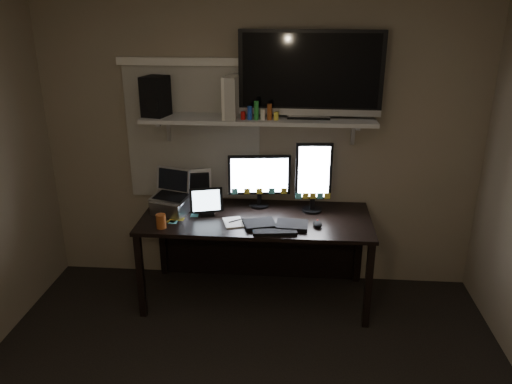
# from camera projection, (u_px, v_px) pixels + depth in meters

# --- Properties ---
(back_wall) EXTENTS (3.60, 0.00, 3.60)m
(back_wall) POSITION_uv_depth(u_px,v_px,m) (260.00, 141.00, 4.09)
(back_wall) COLOR #7C6F59
(back_wall) RESTS_ON floor
(window_blinds) EXTENTS (1.10, 0.02, 1.10)m
(window_blinds) POSITION_uv_depth(u_px,v_px,m) (193.00, 134.00, 4.10)
(window_blinds) COLOR #BAB5A7
(window_blinds) RESTS_ON back_wall
(desk) EXTENTS (1.80, 0.75, 0.73)m
(desk) POSITION_uv_depth(u_px,v_px,m) (257.00, 231.00, 4.10)
(desk) COLOR black
(desk) RESTS_ON floor
(wall_shelf) EXTENTS (1.80, 0.35, 0.03)m
(wall_shelf) POSITION_uv_depth(u_px,v_px,m) (258.00, 119.00, 3.85)
(wall_shelf) COLOR #B7B7B2
(wall_shelf) RESTS_ON back_wall
(monitor_landscape) EXTENTS (0.51, 0.11, 0.44)m
(monitor_landscape) POSITION_uv_depth(u_px,v_px,m) (259.00, 181.00, 4.06)
(monitor_landscape) COLOR black
(monitor_landscape) RESTS_ON desk
(monitor_portrait) EXTENTS (0.29, 0.08, 0.57)m
(monitor_portrait) POSITION_uv_depth(u_px,v_px,m) (313.00, 177.00, 3.94)
(monitor_portrait) COLOR black
(monitor_portrait) RESTS_ON desk
(keyboard) EXTENTS (0.51, 0.25, 0.03)m
(keyboard) POSITION_uv_depth(u_px,v_px,m) (276.00, 225.00, 3.75)
(keyboard) COLOR black
(keyboard) RESTS_ON desk
(mouse) EXTENTS (0.09, 0.12, 0.04)m
(mouse) POSITION_uv_depth(u_px,v_px,m) (317.00, 224.00, 3.75)
(mouse) COLOR black
(mouse) RESTS_ON desk
(notepad) EXTENTS (0.19, 0.23, 0.01)m
(notepad) POSITION_uv_depth(u_px,v_px,m) (233.00, 222.00, 3.81)
(notepad) COLOR white
(notepad) RESTS_ON desk
(tablet) EXTENTS (0.28, 0.17, 0.23)m
(tablet) POSITION_uv_depth(u_px,v_px,m) (207.00, 202.00, 3.92)
(tablet) COLOR black
(tablet) RESTS_ON desk
(file_sorter) EXTENTS (0.24, 0.15, 0.28)m
(file_sorter) POSITION_uv_depth(u_px,v_px,m) (196.00, 186.00, 4.17)
(file_sorter) COLOR black
(file_sorter) RESTS_ON desk
(laptop) EXTENTS (0.36, 0.32, 0.34)m
(laptop) POSITION_uv_depth(u_px,v_px,m) (171.00, 193.00, 3.94)
(laptop) COLOR #ADADB1
(laptop) RESTS_ON desk
(cup) EXTENTS (0.09, 0.09, 0.11)m
(cup) POSITION_uv_depth(u_px,v_px,m) (161.00, 221.00, 3.71)
(cup) COLOR #92451A
(cup) RESTS_ON desk
(sticky_notes) EXTENTS (0.28, 0.22, 0.00)m
(sticky_notes) POSITION_uv_depth(u_px,v_px,m) (191.00, 217.00, 3.91)
(sticky_notes) COLOR yellow
(sticky_notes) RESTS_ON desk
(tv) EXTENTS (1.09, 0.23, 0.65)m
(tv) POSITION_uv_depth(u_px,v_px,m) (310.00, 74.00, 3.74)
(tv) COLOR black
(tv) RESTS_ON wall_shelf
(game_console) EXTENTS (0.13, 0.28, 0.32)m
(game_console) POSITION_uv_depth(u_px,v_px,m) (232.00, 97.00, 3.79)
(game_console) COLOR silver
(game_console) RESTS_ON wall_shelf
(speaker) EXTENTS (0.21, 0.24, 0.31)m
(speaker) POSITION_uv_depth(u_px,v_px,m) (156.00, 96.00, 3.85)
(speaker) COLOR black
(speaker) RESTS_ON wall_shelf
(bottles) EXTENTS (0.23, 0.12, 0.14)m
(bottles) POSITION_uv_depth(u_px,v_px,m) (260.00, 110.00, 3.74)
(bottles) COLOR #A50F0C
(bottles) RESTS_ON wall_shelf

